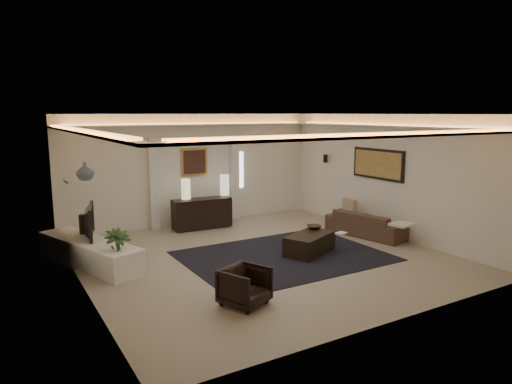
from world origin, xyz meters
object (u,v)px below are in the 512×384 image
sofa (367,224)px  coffee_table (310,244)px  console (202,213)px  armchair (245,286)px

sofa → coffee_table: sofa is taller
sofa → console: bearing=38.7°
sofa → armchair: 5.01m
console → sofa: 4.12m
console → armchair: 4.95m
console → armchair: size_ratio=2.27×
console → coffee_table: console is taller
sofa → coffee_table: size_ratio=1.70×
console → sofa: console is taller
console → coffee_table: 3.31m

